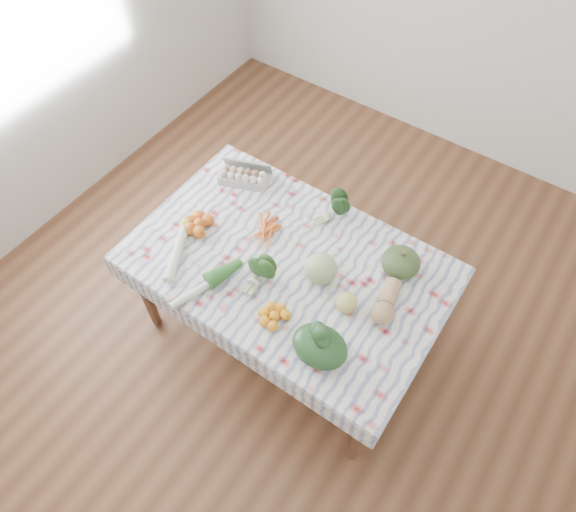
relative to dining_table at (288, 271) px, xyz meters
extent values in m
plane|color=brown|center=(0.00, 0.00, -0.68)|extent=(4.50, 4.50, 0.00)
cube|color=brown|center=(0.00, 0.00, 0.05)|extent=(1.60, 1.00, 0.04)
cylinder|color=brown|center=(-0.74, -0.44, -0.32)|extent=(0.06, 0.06, 0.71)
cylinder|color=brown|center=(0.74, -0.44, -0.32)|extent=(0.06, 0.06, 0.71)
cylinder|color=brown|center=(-0.74, 0.44, -0.32)|extent=(0.06, 0.06, 0.71)
cylinder|color=brown|center=(0.74, 0.44, -0.32)|extent=(0.06, 0.06, 0.71)
cube|color=white|center=(0.00, 0.00, 0.08)|extent=(1.66, 1.06, 0.01)
cube|color=#B0B0AB|center=(-0.54, 0.32, 0.12)|extent=(0.32, 0.21, 0.08)
cube|color=orange|center=(-0.21, 0.11, 0.10)|extent=(0.22, 0.21, 0.04)
ellipsoid|color=#173212|center=(0.02, 0.40, 0.16)|extent=(0.21, 0.19, 0.14)
ellipsoid|color=#3B4F26|center=(0.50, 0.29, 0.15)|extent=(0.21, 0.21, 0.13)
sphere|color=#9FB777|center=(0.19, 0.02, 0.17)|extent=(0.22, 0.22, 0.17)
ellipsoid|color=tan|center=(0.55, 0.05, 0.14)|extent=(0.16, 0.26, 0.11)
cube|color=orange|center=(-0.53, -0.09, 0.12)|extent=(0.25, 0.25, 0.07)
ellipsoid|color=#264D1D|center=(-0.07, -0.18, 0.14)|extent=(0.18, 0.18, 0.11)
cube|color=orange|center=(0.14, -0.31, 0.11)|extent=(0.21, 0.21, 0.06)
sphere|color=#CCCA61|center=(0.39, -0.06, 0.14)|extent=(0.11, 0.11, 0.11)
ellipsoid|color=#183518|center=(0.41, -0.34, 0.14)|extent=(0.33, 0.30, 0.12)
cylinder|color=silver|center=(-0.51, -0.30, 0.11)|extent=(0.21, 0.35, 0.05)
cylinder|color=silver|center=(-0.25, -0.37, 0.11)|extent=(0.17, 0.40, 0.05)
camera|label=1|loc=(0.88, -1.27, 2.31)|focal=32.00mm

